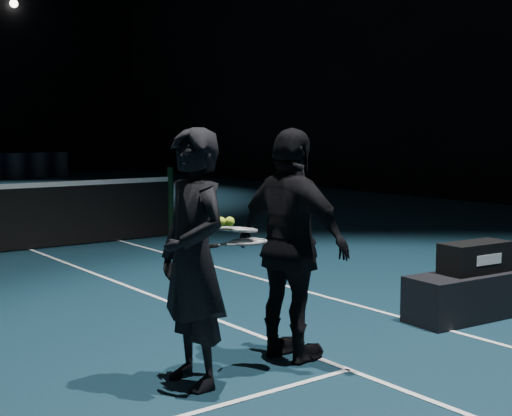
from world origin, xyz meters
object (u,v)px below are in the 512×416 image
at_px(racket_upper, 239,229).
at_px(tennis_balls, 224,219).
at_px(racket_lower, 248,242).
at_px(player_bench, 474,295).
at_px(player_b, 292,245).
at_px(racket_bag, 475,257).
at_px(player_a, 193,258).

height_order(racket_upper, tennis_balls, tennis_balls).
bearing_deg(racket_lower, player_bench, -2.30).
distance_m(player_b, racket_lower, 0.41).
distance_m(racket_bag, racket_upper, 2.58).
height_order(player_bench, racket_bag, racket_bag).
height_order(player_b, tennis_balls, player_b).
bearing_deg(player_a, racket_bag, 89.82).
height_order(player_bench, racket_lower, racket_lower).
bearing_deg(player_bench, racket_lower, -176.53).
distance_m(racket_bag, racket_lower, 2.52).
bearing_deg(tennis_balls, player_bench, -1.33).
distance_m(player_a, tennis_balls, 0.35).
xyz_separation_m(player_b, racket_lower, (-0.40, -0.01, 0.06)).
bearing_deg(player_bench, racket_upper, -177.38).
distance_m(player_bench, racket_lower, 2.59).
bearing_deg(racket_bag, tennis_balls, -176.47).
relative_size(player_b, tennis_balls, 14.15).
xyz_separation_m(player_bench, racket_bag, (0.00, 0.00, 0.34)).
height_order(player_a, tennis_balls, player_a).
xyz_separation_m(player_bench, player_b, (-2.09, 0.07, 0.64)).
distance_m(player_bench, player_a, 3.01).
relative_size(player_a, player_b, 1.00).
bearing_deg(tennis_balls, racket_lower, -0.56).
xyz_separation_m(player_a, player_b, (0.85, 0.01, 0.00)).
height_order(player_a, racket_upper, player_a).
height_order(player_bench, player_a, player_a).
relative_size(racket_lower, racket_upper, 1.00).
relative_size(player_bench, player_a, 0.80).
height_order(racket_bag, player_b, player_b).
distance_m(player_a, racket_lower, 0.45).
xyz_separation_m(player_a, racket_upper, (0.40, 0.05, 0.15)).
bearing_deg(racket_bag, racket_lower, -176.53).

